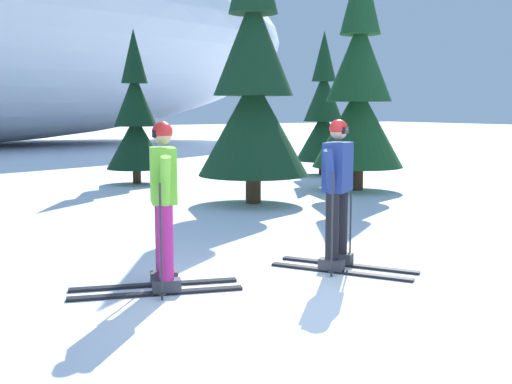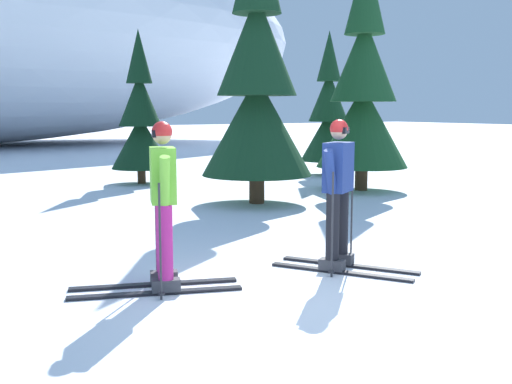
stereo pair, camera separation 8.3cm
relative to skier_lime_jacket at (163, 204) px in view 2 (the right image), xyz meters
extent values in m
plane|color=white|center=(1.10, -1.30, -0.88)|extent=(120.00, 120.00, 0.00)
cube|color=black|center=(-0.14, -0.11, -0.87)|extent=(1.66, 0.66, 0.03)
cube|color=black|center=(-0.04, 0.17, -0.87)|extent=(1.66, 0.66, 0.03)
cube|color=#38383D|center=(-0.04, -0.15, -0.79)|extent=(0.31, 0.22, 0.12)
cube|color=#38383D|center=(0.06, 0.14, -0.79)|extent=(0.31, 0.22, 0.12)
cylinder|color=#B7237A|center=(-0.04, -0.15, -0.36)|extent=(0.15, 0.15, 0.75)
cylinder|color=#B7237A|center=(0.06, 0.14, -0.36)|extent=(0.15, 0.15, 0.75)
cube|color=#75C638|center=(0.01, 0.00, 0.29)|extent=(0.35, 0.44, 0.55)
cylinder|color=#75C638|center=(-0.07, -0.23, 0.23)|extent=(0.18, 0.29, 0.58)
cylinder|color=#75C638|center=(0.09, 0.23, 0.23)|extent=(0.18, 0.29, 0.58)
sphere|color=tan|center=(0.01, 0.00, 0.69)|extent=(0.19, 0.19, 0.19)
sphere|color=red|center=(0.01, 0.00, 0.72)|extent=(0.21, 0.21, 0.21)
cube|color=black|center=(-0.07, 0.02, 0.70)|extent=(0.08, 0.15, 0.07)
cylinder|color=#2D2D33|center=(-0.16, -0.30, -0.31)|extent=(0.02, 0.02, 1.14)
cylinder|color=#2D2D33|center=(-0.16, -0.30, -0.82)|extent=(0.07, 0.07, 0.01)
cylinder|color=#2D2D33|center=(0.06, 0.33, -0.31)|extent=(0.02, 0.02, 1.14)
cylinder|color=#2D2D33|center=(0.06, 0.33, -0.82)|extent=(0.07, 0.07, 0.01)
cube|color=black|center=(2.20, -0.29, -0.87)|extent=(0.96, 1.44, 0.03)
cube|color=black|center=(1.92, -0.46, -0.87)|extent=(0.96, 1.44, 0.03)
cube|color=#38383D|center=(2.15, -0.21, -0.79)|extent=(0.27, 0.31, 0.12)
cube|color=#38383D|center=(1.87, -0.38, -0.79)|extent=(0.27, 0.31, 0.12)
cylinder|color=black|center=(2.15, -0.21, -0.36)|extent=(0.15, 0.15, 0.75)
cylinder|color=black|center=(1.87, -0.38, -0.36)|extent=(0.15, 0.15, 0.75)
cube|color=navy|center=(2.01, -0.29, 0.30)|extent=(0.48, 0.42, 0.56)
cylinder|color=navy|center=(2.23, -0.16, 0.23)|extent=(0.29, 0.23, 0.58)
cylinder|color=navy|center=(1.79, -0.43, 0.23)|extent=(0.29, 0.23, 0.58)
sphere|color=tan|center=(2.01, -0.29, 0.70)|extent=(0.19, 0.19, 0.19)
sphere|color=red|center=(2.01, -0.29, 0.73)|extent=(0.21, 0.21, 0.21)
cube|color=black|center=(2.05, -0.36, 0.71)|extent=(0.15, 0.11, 0.07)
cylinder|color=#2D2D33|center=(2.34, -0.16, -0.30)|extent=(0.02, 0.02, 1.16)
cylinder|color=#2D2D33|center=(2.34, -0.16, -0.82)|extent=(0.07, 0.07, 0.01)
cylinder|color=#2D2D33|center=(1.75, -0.53, -0.30)|extent=(0.02, 0.02, 1.16)
cylinder|color=#2D2D33|center=(1.75, -0.53, -0.82)|extent=(0.07, 0.07, 0.01)
cylinder|color=#47301E|center=(3.09, 8.60, -0.63)|extent=(0.20, 0.20, 0.50)
cone|color=black|center=(3.09, 8.60, 0.14)|extent=(1.44, 1.44, 1.29)
cone|color=black|center=(3.09, 8.60, 1.17)|extent=(1.04, 1.04, 1.29)
cone|color=black|center=(3.09, 8.60, 2.21)|extent=(0.63, 0.63, 1.29)
cylinder|color=#47301E|center=(3.84, 4.41, -0.51)|extent=(0.30, 0.30, 0.75)
cone|color=#14381E|center=(3.84, 4.41, 0.63)|extent=(2.13, 2.13, 1.91)
cone|color=#14381E|center=(3.84, 4.41, 2.15)|extent=(1.53, 1.53, 1.91)
cylinder|color=#47301E|center=(6.86, 4.79, -0.53)|extent=(0.29, 0.29, 0.71)
cone|color=#194723|center=(6.86, 4.79, 0.56)|extent=(2.04, 2.04, 1.82)
cone|color=#194723|center=(6.86, 4.79, 2.02)|extent=(1.47, 1.47, 1.82)
cylinder|color=#47301E|center=(8.24, 7.75, -0.62)|extent=(0.21, 0.21, 0.53)
cone|color=#14381E|center=(8.24, 7.75, 0.20)|extent=(1.52, 1.52, 1.36)
cone|color=#14381E|center=(8.24, 7.75, 1.29)|extent=(1.09, 1.09, 1.36)
cone|color=#14381E|center=(8.24, 7.75, 2.38)|extent=(0.67, 0.67, 1.36)
camera|label=1|loc=(-2.45, -5.59, 0.95)|focal=42.89mm
camera|label=2|loc=(-2.38, -5.63, 0.95)|focal=42.89mm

